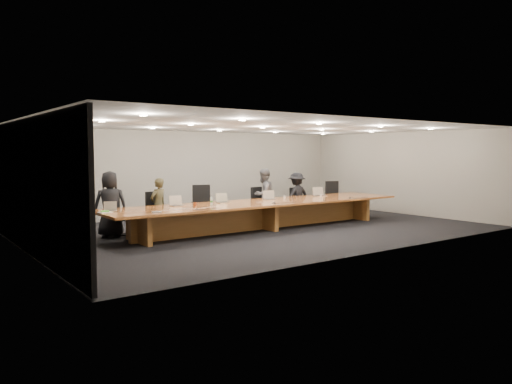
# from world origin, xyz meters

# --- Properties ---
(ground) EXTENTS (12.00, 12.00, 0.00)m
(ground) POSITION_xyz_m (0.00, 0.00, 0.00)
(ground) COLOR black
(ground) RESTS_ON ground
(back_wall) EXTENTS (12.00, 0.02, 2.80)m
(back_wall) POSITION_xyz_m (0.00, 4.00, 1.40)
(back_wall) COLOR #B7B3A6
(back_wall) RESTS_ON ground
(left_wall_panel) EXTENTS (0.08, 7.84, 2.74)m
(left_wall_panel) POSITION_xyz_m (-5.94, 0.00, 1.37)
(left_wall_panel) COLOR black
(left_wall_panel) RESTS_ON ground
(conference_table) EXTENTS (9.00, 1.80, 0.75)m
(conference_table) POSITION_xyz_m (0.00, 0.00, 0.52)
(conference_table) COLOR brown
(conference_table) RESTS_ON ground
(chair_far_left) EXTENTS (0.68, 0.68, 1.06)m
(chair_far_left) POSITION_xyz_m (-3.66, 1.16, 0.53)
(chair_far_left) COLOR black
(chair_far_left) RESTS_ON ground
(chair_left) EXTENTS (0.61, 0.61, 1.09)m
(chair_left) POSITION_xyz_m (-2.56, 1.18, 0.55)
(chair_left) COLOR black
(chair_left) RESTS_ON ground
(chair_mid_left) EXTENTS (0.78, 0.78, 1.21)m
(chair_mid_left) POSITION_xyz_m (-1.11, 1.31, 0.60)
(chair_mid_left) COLOR black
(chair_mid_left) RESTS_ON ground
(chair_mid_right) EXTENTS (0.64, 0.64, 1.07)m
(chair_mid_right) POSITION_xyz_m (0.88, 1.22, 0.53)
(chair_mid_right) COLOR black
(chair_mid_right) RESTS_ON ground
(chair_right) EXTENTS (0.65, 0.65, 1.00)m
(chair_right) POSITION_xyz_m (2.31, 1.17, 0.50)
(chair_right) COLOR black
(chair_right) RESTS_ON ground
(chair_far_right) EXTENTS (0.74, 0.74, 1.15)m
(chair_far_right) POSITION_xyz_m (4.01, 1.21, 0.57)
(chair_far_right) COLOR black
(chair_far_right) RESTS_ON ground
(person_a) EXTENTS (0.92, 0.74, 1.64)m
(person_a) POSITION_xyz_m (-3.82, 1.20, 0.82)
(person_a) COLOR black
(person_a) RESTS_ON ground
(person_b) EXTENTS (0.61, 0.50, 1.43)m
(person_b) POSITION_xyz_m (-2.56, 1.14, 0.72)
(person_b) COLOR #34301C
(person_b) RESTS_ON ground
(person_c) EXTENTS (0.92, 0.80, 1.61)m
(person_c) POSITION_xyz_m (0.98, 1.23, 0.80)
(person_c) COLOR #4E4E50
(person_c) RESTS_ON ground
(person_d) EXTENTS (0.98, 0.59, 1.47)m
(person_d) POSITION_xyz_m (2.23, 1.13, 0.73)
(person_d) COLOR black
(person_d) RESTS_ON ground
(laptop_a) EXTENTS (0.34, 0.30, 0.23)m
(laptop_a) POSITION_xyz_m (-4.15, 0.30, 0.86)
(laptop_a) COLOR tan
(laptop_a) RESTS_ON conference_table
(laptop_b) EXTENTS (0.35, 0.25, 0.27)m
(laptop_b) POSITION_xyz_m (-2.37, 0.40, 0.89)
(laptop_b) COLOR #C3AF95
(laptop_b) RESTS_ON conference_table
(laptop_c) EXTENTS (0.36, 0.27, 0.26)m
(laptop_c) POSITION_xyz_m (-1.00, 0.41, 0.88)
(laptop_c) COLOR #B5A88A
(laptop_c) RESTS_ON conference_table
(laptop_d) EXTENTS (0.39, 0.32, 0.27)m
(laptop_d) POSITION_xyz_m (0.54, 0.33, 0.89)
(laptop_d) COLOR #C2AD94
(laptop_d) RESTS_ON conference_table
(laptop_e) EXTENTS (0.41, 0.34, 0.28)m
(laptop_e) POSITION_xyz_m (2.53, 0.38, 0.89)
(laptop_e) COLOR #C3AE95
(laptop_e) RESTS_ON conference_table
(water_bottle) EXTENTS (0.07, 0.07, 0.20)m
(water_bottle) POSITION_xyz_m (-1.62, 0.02, 0.85)
(water_bottle) COLOR silver
(water_bottle) RESTS_ON conference_table
(amber_mug) EXTENTS (0.08, 0.08, 0.10)m
(amber_mug) POSITION_xyz_m (-2.07, 0.06, 0.80)
(amber_mug) COLOR brown
(amber_mug) RESTS_ON conference_table
(paper_cup_near) EXTENTS (0.07, 0.07, 0.08)m
(paper_cup_near) POSITION_xyz_m (1.14, 0.43, 0.79)
(paper_cup_near) COLOR silver
(paper_cup_near) RESTS_ON conference_table
(paper_cup_far) EXTENTS (0.09, 0.09, 0.08)m
(paper_cup_far) POSITION_xyz_m (2.34, 0.15, 0.79)
(paper_cup_far) COLOR silver
(paper_cup_far) RESTS_ON conference_table
(notepad) EXTENTS (0.31, 0.26, 0.02)m
(notepad) POSITION_xyz_m (-4.35, 0.08, 0.76)
(notepad) COLOR white
(notepad) RESTS_ON conference_table
(lime_gadget) EXTENTS (0.20, 0.14, 0.03)m
(lime_gadget) POSITION_xyz_m (-4.35, 0.09, 0.78)
(lime_gadget) COLOR #58CF37
(lime_gadget) RESTS_ON notepad
(av_box) EXTENTS (0.23, 0.19, 0.03)m
(av_box) POSITION_xyz_m (-3.43, -0.61, 0.76)
(av_box) COLOR #B0AFB4
(av_box) RESTS_ON conference_table
(mic_left) EXTENTS (0.11, 0.11, 0.03)m
(mic_left) POSITION_xyz_m (-2.38, -0.57, 0.76)
(mic_left) COLOR black
(mic_left) RESTS_ON conference_table
(mic_center) EXTENTS (0.13, 0.13, 0.03)m
(mic_center) POSITION_xyz_m (-0.03, -0.54, 0.77)
(mic_center) COLOR black
(mic_center) RESTS_ON conference_table
(mic_right) EXTENTS (0.13, 0.13, 0.03)m
(mic_right) POSITION_xyz_m (2.79, -0.62, 0.76)
(mic_right) COLOR black
(mic_right) RESTS_ON conference_table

